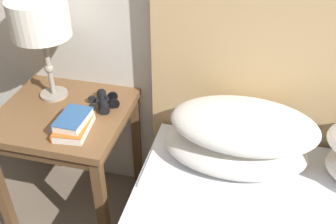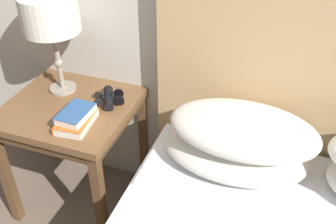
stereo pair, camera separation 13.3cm
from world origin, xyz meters
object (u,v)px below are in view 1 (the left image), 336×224
object	(u,v)px
book_stacked_on_top	(72,119)
binoculars_pair	(103,101)
nightstand	(67,123)
table_lamp	(40,21)
book_on_nightstand	(73,127)

from	to	relation	value
book_stacked_on_top	binoculars_pair	bearing A→B (deg)	74.83
nightstand	table_lamp	xyz separation A→B (m)	(-0.10, 0.09, 0.46)
table_lamp	binoculars_pair	size ratio (longest dim) A/B	2.92
table_lamp	book_on_nightstand	xyz separation A→B (m)	(0.21, -0.23, -0.36)
table_lamp	book_on_nightstand	size ratio (longest dim) A/B	2.25
book_on_nightstand	nightstand	bearing A→B (deg)	129.42
table_lamp	book_on_nightstand	distance (m)	0.48
book_on_nightstand	book_stacked_on_top	world-z (taller)	book_stacked_on_top
book_stacked_on_top	binoculars_pair	size ratio (longest dim) A/B	1.07
nightstand	book_on_nightstand	distance (m)	0.21
table_lamp	book_stacked_on_top	bearing A→B (deg)	-47.20
nightstand	book_on_nightstand	xyz separation A→B (m)	(0.12, -0.14, 0.10)
binoculars_pair	nightstand	bearing A→B (deg)	-157.73
book_on_nightstand	binoculars_pair	xyz separation A→B (m)	(0.05, 0.21, 0.00)
table_lamp	nightstand	bearing A→B (deg)	-43.85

